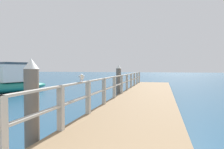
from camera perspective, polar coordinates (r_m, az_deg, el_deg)
pier_deck at (r=9.23m, az=9.49°, el=-7.59°), size 2.66×18.63×0.40m
pier_railing at (r=9.33m, az=1.83°, el=-2.57°), size 0.12×17.15×0.96m
dock_piling_near at (r=4.12m, az=-22.58°, el=-8.84°), size 0.29×0.29×1.90m
dock_piling_far at (r=11.12m, az=1.94°, el=-2.01°), size 0.29×0.29×1.90m
seagull_foreground at (r=5.17m, az=-8.99°, el=-0.67°), size 0.26×0.45×0.21m
boat_0 at (r=15.16m, az=-27.71°, el=-2.13°), size 3.75×6.28×2.12m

